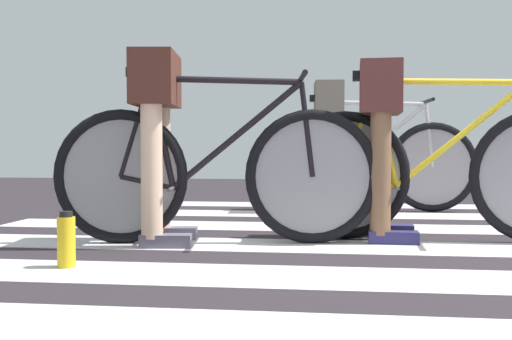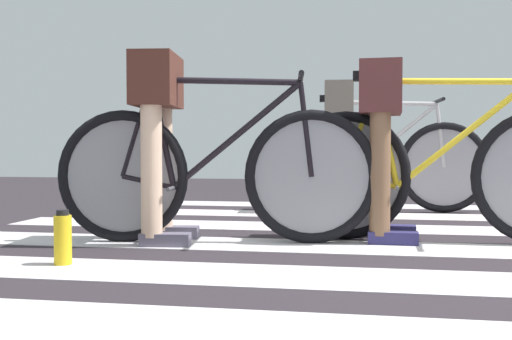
{
  "view_description": "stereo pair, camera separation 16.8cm",
  "coord_description": "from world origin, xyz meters",
  "px_view_note": "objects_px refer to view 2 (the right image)",
  "views": [
    {
      "loc": [
        -0.59,
        -2.95,
        0.53
      ],
      "look_at": [
        -0.99,
        0.34,
        0.41
      ],
      "focal_mm": 42.98,
      "sensor_mm": 36.0,
      "label": 1
    },
    {
      "loc": [
        -0.42,
        -2.95,
        0.53
      ],
      "look_at": [
        -0.99,
        0.34,
        0.41
      ],
      "focal_mm": 42.98,
      "sensor_mm": 36.0,
      "label": 2
    }
  ],
  "objects_px": {
    "cyclist_1_of_3": "(158,121)",
    "water_bottle": "(63,239)",
    "bicycle_3_of_3": "(378,164)",
    "bicycle_1_of_3": "(215,171)",
    "bicycle_2_of_3": "(440,171)",
    "cyclist_3_of_3": "(339,128)",
    "cyclist_2_of_3": "(381,126)"
  },
  "relations": [
    {
      "from": "bicycle_2_of_3",
      "to": "cyclist_2_of_3",
      "type": "bearing_deg",
      "value": -180.0
    },
    {
      "from": "bicycle_1_of_3",
      "to": "cyclist_1_of_3",
      "type": "xyz_separation_m",
      "value": [
        -0.31,
        -0.04,
        0.27
      ]
    },
    {
      "from": "cyclist_1_of_3",
      "to": "bicycle_2_of_3",
      "type": "height_order",
      "value": "cyclist_1_of_3"
    },
    {
      "from": "cyclist_1_of_3",
      "to": "water_bottle",
      "type": "relative_size",
      "value": 4.18
    },
    {
      "from": "bicycle_3_of_3",
      "to": "water_bottle",
      "type": "relative_size",
      "value": 7.17
    },
    {
      "from": "bicycle_1_of_3",
      "to": "bicycle_3_of_3",
      "type": "distance_m",
      "value": 1.99
    },
    {
      "from": "bicycle_2_of_3",
      "to": "cyclist_2_of_3",
      "type": "xyz_separation_m",
      "value": [
        -0.31,
        0.01,
        0.25
      ]
    },
    {
      "from": "bicycle_3_of_3",
      "to": "water_bottle",
      "type": "height_order",
      "value": "bicycle_3_of_3"
    },
    {
      "from": "cyclist_3_of_3",
      "to": "water_bottle",
      "type": "relative_size",
      "value": 4.28
    },
    {
      "from": "bicycle_3_of_3",
      "to": "cyclist_2_of_3",
      "type": "bearing_deg",
      "value": -94.54
    },
    {
      "from": "water_bottle",
      "to": "bicycle_1_of_3",
      "type": "bearing_deg",
      "value": 55.18
    },
    {
      "from": "cyclist_1_of_3",
      "to": "water_bottle",
      "type": "height_order",
      "value": "cyclist_1_of_3"
    },
    {
      "from": "bicycle_3_of_3",
      "to": "bicycle_1_of_3",
      "type": "bearing_deg",
      "value": -120.61
    },
    {
      "from": "cyclist_3_of_3",
      "to": "cyclist_1_of_3",
      "type": "bearing_deg",
      "value": -120.37
    },
    {
      "from": "water_bottle",
      "to": "bicycle_3_of_3",
      "type": "bearing_deg",
      "value": 60.67
    },
    {
      "from": "bicycle_1_of_3",
      "to": "water_bottle",
      "type": "bearing_deg",
      "value": -131.47
    },
    {
      "from": "bicycle_1_of_3",
      "to": "cyclist_2_of_3",
      "type": "relative_size",
      "value": 1.77
    },
    {
      "from": "bicycle_2_of_3",
      "to": "water_bottle",
      "type": "height_order",
      "value": "bicycle_2_of_3"
    },
    {
      "from": "bicycle_1_of_3",
      "to": "water_bottle",
      "type": "height_order",
      "value": "bicycle_1_of_3"
    },
    {
      "from": "cyclist_1_of_3",
      "to": "bicycle_2_of_3",
      "type": "relative_size",
      "value": 0.58
    },
    {
      "from": "bicycle_2_of_3",
      "to": "bicycle_3_of_3",
      "type": "xyz_separation_m",
      "value": [
        -0.29,
        1.55,
        0.0
      ]
    },
    {
      "from": "bicycle_3_of_3",
      "to": "water_bottle",
      "type": "bearing_deg",
      "value": -123.05
    },
    {
      "from": "cyclist_1_of_3",
      "to": "bicycle_2_of_3",
      "type": "xyz_separation_m",
      "value": [
        1.5,
        0.26,
        -0.27
      ]
    },
    {
      "from": "cyclist_2_of_3",
      "to": "bicycle_3_of_3",
      "type": "relative_size",
      "value": 0.56
    },
    {
      "from": "bicycle_3_of_3",
      "to": "cyclist_1_of_3",
      "type": "bearing_deg",
      "value": -127.43
    },
    {
      "from": "cyclist_1_of_3",
      "to": "bicycle_3_of_3",
      "type": "distance_m",
      "value": 2.2
    },
    {
      "from": "bicycle_3_of_3",
      "to": "cyclist_3_of_3",
      "type": "distance_m",
      "value": 0.42
    },
    {
      "from": "bicycle_2_of_3",
      "to": "bicycle_3_of_3",
      "type": "relative_size",
      "value": 1.0
    },
    {
      "from": "bicycle_2_of_3",
      "to": "cyclist_1_of_3",
      "type": "bearing_deg",
      "value": -167.86
    },
    {
      "from": "cyclist_3_of_3",
      "to": "bicycle_2_of_3",
      "type": "bearing_deg",
      "value": -72.34
    },
    {
      "from": "cyclist_1_of_3",
      "to": "cyclist_3_of_3",
      "type": "height_order",
      "value": "cyclist_3_of_3"
    },
    {
      "from": "cyclist_1_of_3",
      "to": "cyclist_2_of_3",
      "type": "xyz_separation_m",
      "value": [
        1.19,
        0.28,
        -0.02
      ]
    }
  ]
}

